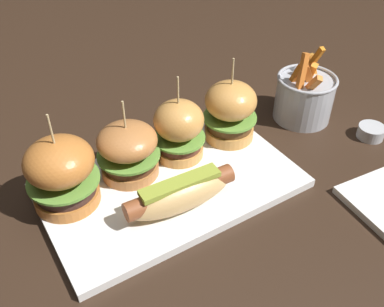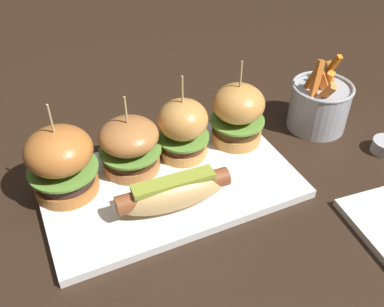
# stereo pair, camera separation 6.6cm
# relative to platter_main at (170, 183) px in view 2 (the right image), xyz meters

# --- Properties ---
(ground_plane) EXTENTS (3.00, 3.00, 0.00)m
(ground_plane) POSITION_rel_platter_main_xyz_m (0.00, 0.00, -0.01)
(ground_plane) COLOR black
(platter_main) EXTENTS (0.39, 0.23, 0.01)m
(platter_main) POSITION_rel_platter_main_xyz_m (0.00, 0.00, 0.00)
(platter_main) COLOR white
(platter_main) RESTS_ON ground
(hot_dog) EXTENTS (0.17, 0.06, 0.05)m
(hot_dog) POSITION_rel_platter_main_xyz_m (-0.01, -0.05, 0.03)
(hot_dog) COLOR tan
(hot_dog) RESTS_ON platter_main
(slider_far_left) EXTENTS (0.10, 0.10, 0.15)m
(slider_far_left) POSITION_rel_platter_main_xyz_m (-0.15, 0.05, 0.06)
(slider_far_left) COLOR #BD6E2F
(slider_far_left) RESTS_ON platter_main
(slider_center_left) EXTENTS (0.10, 0.10, 0.13)m
(slider_center_left) POSITION_rel_platter_main_xyz_m (-0.04, 0.05, 0.05)
(slider_center_left) COLOR #B26F3A
(slider_center_left) RESTS_ON platter_main
(slider_center_right) EXTENTS (0.09, 0.09, 0.15)m
(slider_center_right) POSITION_rel_platter_main_xyz_m (0.05, 0.05, 0.06)
(slider_center_right) COLOR #CD8D45
(slider_center_right) RESTS_ON platter_main
(slider_far_right) EXTENTS (0.09, 0.09, 0.15)m
(slider_far_right) POSITION_rel_platter_main_xyz_m (0.15, 0.05, 0.06)
(slider_far_right) COLOR #D08F45
(slider_far_right) RESTS_ON platter_main
(fries_bucket) EXTENTS (0.11, 0.11, 0.14)m
(fries_bucket) POSITION_rel_platter_main_xyz_m (0.31, 0.04, 0.04)
(fries_bucket) COLOR #A8AAB2
(fries_bucket) RESTS_ON ground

